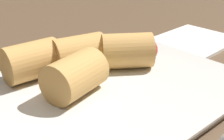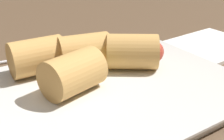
# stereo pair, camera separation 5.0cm
# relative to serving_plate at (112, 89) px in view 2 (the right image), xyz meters

# --- Properties ---
(table_surface) EXTENTS (1.80, 1.40, 0.02)m
(table_surface) POSITION_rel_serving_plate_xyz_m (0.03, 0.01, -0.02)
(table_surface) COLOR brown
(table_surface) RESTS_ON ground
(serving_plate) EXTENTS (0.33, 0.27, 0.01)m
(serving_plate) POSITION_rel_serving_plate_xyz_m (0.00, 0.00, 0.00)
(serving_plate) COLOR silver
(serving_plate) RESTS_ON table_surface
(roll_front_left) EXTENTS (0.09, 0.08, 0.05)m
(roll_front_left) POSITION_rel_serving_plate_xyz_m (-0.06, -0.02, 0.03)
(roll_front_left) COLOR #DBA356
(roll_front_left) RESTS_ON serving_plate
(roll_front_right) EXTENTS (0.08, 0.06, 0.05)m
(roll_front_right) POSITION_rel_serving_plate_xyz_m (0.00, -0.06, 0.03)
(roll_front_right) COLOR #DBA356
(roll_front_right) RESTS_ON serving_plate
(roll_back_left) EXTENTS (0.08, 0.05, 0.05)m
(roll_back_left) POSITION_rel_serving_plate_xyz_m (0.06, -0.08, 0.03)
(roll_back_left) COLOR #DBA356
(roll_back_left) RESTS_ON serving_plate
(roll_back_right) EXTENTS (0.08, 0.07, 0.05)m
(roll_back_right) POSITION_rel_serving_plate_xyz_m (0.05, -0.01, 0.03)
(roll_back_right) COLOR #DBA356
(roll_back_right) RESTS_ON serving_plate
(spoon) EXTENTS (0.16, 0.04, 0.01)m
(spoon) POSITION_rel_serving_plate_xyz_m (0.01, -0.17, -0.00)
(spoon) COLOR silver
(spoon) RESTS_ON table_surface
(napkin) EXTENTS (0.15, 0.13, 0.01)m
(napkin) POSITION_rel_serving_plate_xyz_m (-0.25, -0.04, -0.00)
(napkin) COLOR white
(napkin) RESTS_ON table_surface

